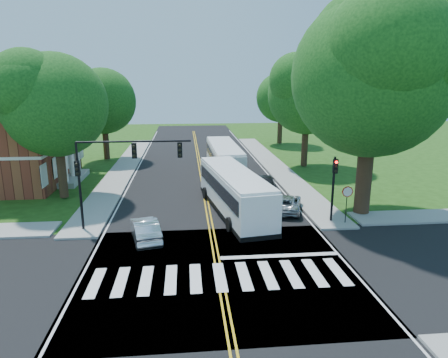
{
  "coord_description": "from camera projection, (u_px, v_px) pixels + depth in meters",
  "views": [
    {
      "loc": [
        -1.53,
        -18.35,
        9.48
      ],
      "look_at": [
        1.2,
        9.79,
        2.4
      ],
      "focal_mm": 32.0,
      "sensor_mm": 36.0,
      "label": 1
    }
  ],
  "objects": [
    {
      "name": "bus_lead",
      "position": [
        234.0,
        191.0,
        28.84
      ],
      "size": [
        4.41,
        12.17,
        3.08
      ],
      "rotation": [
        0.0,
        0.0,
        3.3
      ],
      "color": "white",
      "rests_on": "road"
    },
    {
      "name": "tree_ne_big",
      "position": [
        373.0,
        77.0,
        26.57
      ],
      "size": [
        10.8,
        10.8,
        14.91
      ],
      "color": "#321F14",
      "rests_on": "ground"
    },
    {
      "name": "dark_sedan",
      "position": [
        265.0,
        182.0,
        35.44
      ],
      "size": [
        2.21,
        4.41,
        1.23
      ],
      "primitive_type": "imported",
      "rotation": [
        0.0,
        0.0,
        3.02
      ],
      "color": "black",
      "rests_on": "road"
    },
    {
      "name": "edge_line_e",
      "position": [
        266.0,
        172.0,
        42.03
      ],
      "size": [
        0.12,
        70.0,
        0.01
      ],
      "primitive_type": "cube",
      "color": "silver",
      "rests_on": "road"
    },
    {
      "name": "crosswalk",
      "position": [
        220.0,
        277.0,
        19.67
      ],
      "size": [
        12.6,
        3.0,
        0.01
      ],
      "primitive_type": "cube",
      "color": "silver",
      "rests_on": "road"
    },
    {
      "name": "tree_west_near",
      "position": [
        55.0,
        105.0,
        30.77
      ],
      "size": [
        8.0,
        8.0,
        11.4
      ],
      "color": "#321F14",
      "rests_on": "ground"
    },
    {
      "name": "edge_line_w",
      "position": [
        135.0,
        175.0,
        40.76
      ],
      "size": [
        0.12,
        70.0,
        0.01
      ],
      "primitive_type": "cube",
      "color": "silver",
      "rests_on": "road"
    },
    {
      "name": "hatchback",
      "position": [
        145.0,
        229.0,
        24.01
      ],
      "size": [
        2.36,
        4.38,
        1.37
      ],
      "primitive_type": "imported",
      "rotation": [
        0.0,
        0.0,
        3.37
      ],
      "color": "silver",
      "rests_on": "road"
    },
    {
      "name": "tree_west_far",
      "position": [
        103.0,
        101.0,
        46.39
      ],
      "size": [
        7.6,
        7.6,
        10.67
      ],
      "color": "#321F14",
      "rests_on": "ground"
    },
    {
      "name": "signal_ne",
      "position": [
        334.0,
        180.0,
        26.42
      ],
      "size": [
        0.3,
        0.46,
        4.4
      ],
      "color": "black",
      "rests_on": "ground"
    },
    {
      "name": "tree_east_far",
      "position": [
        281.0,
        98.0,
        58.28
      ],
      "size": [
        7.2,
        7.2,
        10.34
      ],
      "color": "#321F14",
      "rests_on": "ground"
    },
    {
      "name": "suv",
      "position": [
        287.0,
        203.0,
        29.41
      ],
      "size": [
        3.2,
        4.75,
        1.21
      ],
      "primitive_type": "imported",
      "rotation": [
        0.0,
        0.0,
        2.84
      ],
      "color": "#B4B7BB",
      "rests_on": "road"
    },
    {
      "name": "bus_follow",
      "position": [
        224.0,
        159.0,
        40.34
      ],
      "size": [
        3.16,
        12.15,
        3.13
      ],
      "rotation": [
        0.0,
        0.0,
        3.17
      ],
      "color": "white",
      "rests_on": "road"
    },
    {
      "name": "sidewalk_ne",
      "position": [
        273.0,
        165.0,
        45.05
      ],
      "size": [
        2.6,
        40.0,
        0.15
      ],
      "primitive_type": "cube",
      "color": "gray",
      "rests_on": "ground"
    },
    {
      "name": "road",
      "position": [
        203.0,
        183.0,
        37.54
      ],
      "size": [
        14.0,
        96.0,
        0.01
      ],
      "primitive_type": "cube",
      "color": "black",
      "rests_on": "ground"
    },
    {
      "name": "stop_bar",
      "position": [
        280.0,
        256.0,
        22.03
      ],
      "size": [
        6.6,
        0.4,
        0.01
      ],
      "primitive_type": "cube",
      "color": "silver",
      "rests_on": "road"
    },
    {
      "name": "tree_east_mid",
      "position": [
        307.0,
        95.0,
        42.5
      ],
      "size": [
        8.4,
        8.4,
        11.93
      ],
      "color": "#321F14",
      "rests_on": "ground"
    },
    {
      "name": "stop_sign",
      "position": [
        347.0,
        196.0,
        26.28
      ],
      "size": [
        0.76,
        0.08,
        2.53
      ],
      "color": "black",
      "rests_on": "ground"
    },
    {
      "name": "signal_nw",
      "position": [
        116.0,
        164.0,
        24.75
      ],
      "size": [
        7.15,
        0.46,
        5.66
      ],
      "color": "black",
      "rests_on": "ground"
    },
    {
      "name": "center_line",
      "position": [
        201.0,
        173.0,
        41.4
      ],
      "size": [
        0.36,
        70.0,
        0.01
      ],
      "primitive_type": "cube",
      "color": "gold",
      "rests_on": "road"
    },
    {
      "name": "cross_road",
      "position": [
        219.0,
        272.0,
        20.16
      ],
      "size": [
        60.0,
        12.0,
        0.01
      ],
      "primitive_type": "cube",
      "color": "black",
      "rests_on": "ground"
    },
    {
      "name": "ground",
      "position": [
        219.0,
        272.0,
        20.16
      ],
      "size": [
        140.0,
        140.0,
        0.0
      ],
      "primitive_type": "plane",
      "color": "#1E4210",
      "rests_on": "ground"
    },
    {
      "name": "sidewalk_nw",
      "position": [
        124.0,
        168.0,
        43.5
      ],
      "size": [
        2.6,
        40.0,
        0.15
      ],
      "primitive_type": "cube",
      "color": "gray",
      "rests_on": "ground"
    }
  ]
}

